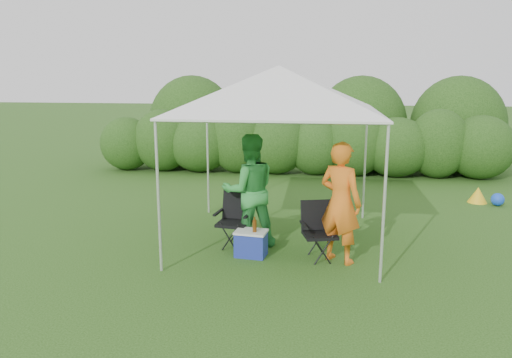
# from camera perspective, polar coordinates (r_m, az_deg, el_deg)

# --- Properties ---
(ground) EXTENTS (70.00, 70.00, 0.00)m
(ground) POSITION_cam_1_polar(r_m,az_deg,el_deg) (7.86, 2.13, -8.19)
(ground) COLOR #325C1D
(hedge) EXTENTS (11.13, 1.53, 1.80)m
(hedge) POSITION_cam_1_polar(r_m,az_deg,el_deg) (13.49, 5.12, 4.01)
(hedge) COLOR #2B5219
(hedge) RESTS_ON ground
(canopy) EXTENTS (3.10, 3.10, 2.83)m
(canopy) POSITION_cam_1_polar(r_m,az_deg,el_deg) (7.87, 2.62, 10.18)
(canopy) COLOR silver
(canopy) RESTS_ON ground
(chair_right) EXTENTS (0.62, 0.58, 0.86)m
(chair_right) POSITION_cam_1_polar(r_m,az_deg,el_deg) (7.49, 7.17, -5.40)
(chair_right) COLOR black
(chair_right) RESTS_ON ground
(chair_left) EXTENTS (0.60, 0.55, 0.87)m
(chair_left) POSITION_cam_1_polar(r_m,az_deg,el_deg) (7.96, -2.42, -4.18)
(chair_left) COLOR black
(chair_left) RESTS_ON ground
(man) EXTENTS (0.78, 0.71, 1.78)m
(man) POSITION_cam_1_polar(r_m,az_deg,el_deg) (7.28, 9.62, -2.68)
(man) COLOR orange
(man) RESTS_ON ground
(woman) EXTENTS (1.06, 0.94, 1.80)m
(woman) POSITION_cam_1_polar(r_m,az_deg,el_deg) (7.86, -0.76, -1.33)
(woman) COLOR green
(woman) RESTS_ON ground
(cooler) EXTENTS (0.51, 0.40, 0.40)m
(cooler) POSITION_cam_1_polar(r_m,az_deg,el_deg) (7.59, -0.57, -7.35)
(cooler) COLOR #22339E
(cooler) RESTS_ON ground
(bottle) EXTENTS (0.06, 0.06, 0.23)m
(bottle) POSITION_cam_1_polar(r_m,az_deg,el_deg) (7.44, -0.16, -5.21)
(bottle) COLOR #592D0C
(bottle) RESTS_ON cooler
(lawn_toy) EXTENTS (0.67, 0.55, 0.33)m
(lawn_toy) POSITION_cam_1_polar(r_m,az_deg,el_deg) (11.58, 24.50, -1.79)
(lawn_toy) COLOR yellow
(lawn_toy) RESTS_ON ground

